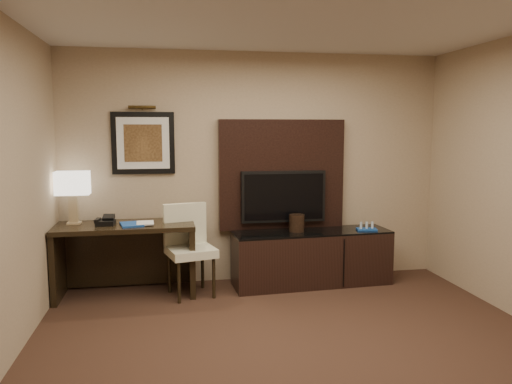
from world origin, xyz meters
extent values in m
cube|color=#362018|center=(0.00, 0.00, -0.01)|extent=(4.50, 5.00, 0.01)
cube|color=tan|center=(0.00, 2.50, 1.35)|extent=(4.50, 0.01, 2.70)
cube|color=black|center=(-1.50, 2.13, 0.39)|extent=(1.48, 0.66, 0.79)
cube|color=black|center=(0.60, 2.15, 0.32)|extent=(1.86, 0.62, 0.63)
cube|color=black|center=(0.30, 2.44, 1.27)|extent=(1.50, 0.12, 1.30)
cube|color=black|center=(0.30, 2.34, 1.02)|extent=(1.00, 0.08, 0.60)
cube|color=black|center=(-1.30, 2.48, 1.65)|extent=(0.70, 0.04, 0.70)
cylinder|color=#403014|center=(-1.30, 2.44, 2.05)|extent=(0.04, 0.04, 0.30)
cube|color=#164193|center=(-1.43, 2.06, 0.80)|extent=(0.28, 0.33, 0.02)
imported|color=tan|center=(-1.38, 2.07, 0.91)|extent=(0.18, 0.03, 0.25)
cylinder|color=black|center=(0.42, 2.17, 0.73)|extent=(0.19, 0.19, 0.20)
camera|label=1|loc=(-1.02, -3.33, 1.81)|focal=35.00mm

